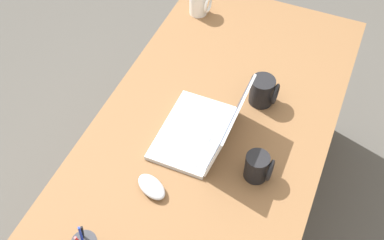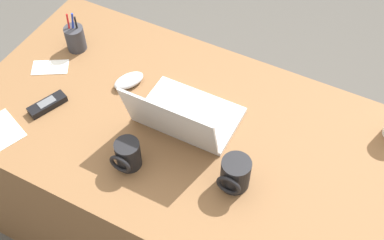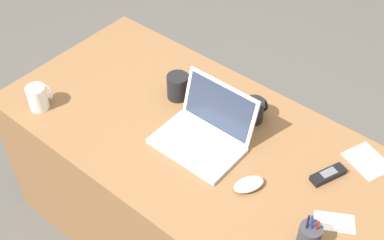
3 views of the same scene
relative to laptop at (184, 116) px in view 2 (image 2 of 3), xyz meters
The scene contains 9 objects.
ground_plane 0.77m from the laptop, behind, with size 6.00×6.00×0.00m, color #4C4944.
desk 0.41m from the laptop, behind, with size 1.59×0.81×0.72m, color brown.
laptop is the anchor object (origin of this frame).
computer_mouse 0.27m from the laptop, 15.96° to the right, with size 0.06×0.11×0.03m, color silver.
coffee_mug_white 0.28m from the laptop, 151.20° to the left, with size 0.09×0.10×0.11m.
coffee_mug_spare 0.23m from the laptop, 70.36° to the left, with size 0.08×0.09×0.10m.
cordless_phone 0.47m from the laptop, 17.83° to the left, with size 0.09×0.14×0.03m.
pen_holder 0.55m from the laptop, 15.02° to the right, with size 0.07×0.07×0.16m.
paper_note_left 0.56m from the laptop, ahead, with size 0.13×0.07×0.00m, color white.
Camera 2 is at (-0.43, 0.87, 1.99)m, focal length 45.44 mm.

